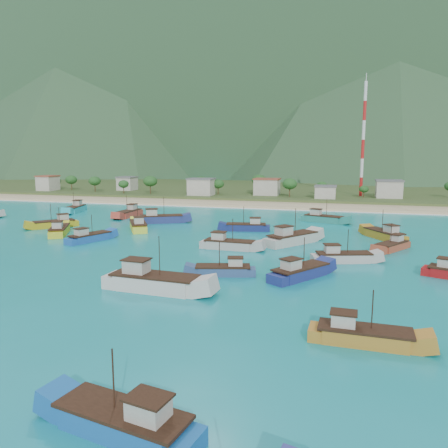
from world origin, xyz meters
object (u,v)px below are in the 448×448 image
(boat_2, at_px, (138,226))
(boat_8, at_px, (292,239))
(boat_0, at_px, (75,209))
(boat_1, at_px, (300,273))
(boat_20, at_px, (323,219))
(boat_23, at_px, (392,247))
(boat_18, at_px, (59,231))
(boat_19, at_px, (224,271))
(boat_3, at_px, (384,235))
(boat_7, at_px, (247,228))
(boat_21, at_px, (55,224))
(boat_14, at_px, (153,283))
(boat_28, at_px, (362,337))
(boat_17, at_px, (343,258))
(boat_27, at_px, (129,214))
(boat_13, at_px, (161,219))
(boat_12, at_px, (89,238))
(boat_5, at_px, (125,424))
(boat_15, at_px, (228,245))

(boat_2, xyz_separation_m, boat_8, (37.44, -6.87, 0.15))
(boat_0, distance_m, boat_2, 41.46)
(boat_1, relative_size, boat_20, 0.91)
(boat_23, bearing_deg, boat_8, 30.90)
(boat_18, height_order, boat_19, boat_18)
(boat_8, xyz_separation_m, boat_19, (-7.05, -25.74, -0.39))
(boat_19, bearing_deg, boat_3, -49.32)
(boat_7, height_order, boat_20, boat_20)
(boat_18, height_order, boat_21, boat_18)
(boat_14, xyz_separation_m, boat_20, (18.89, 66.26, -0.21))
(boat_7, relative_size, boat_28, 1.09)
(boat_14, relative_size, boat_21, 1.34)
(boat_0, relative_size, boat_17, 1.14)
(boat_18, height_order, boat_27, boat_27)
(boat_23, bearing_deg, boat_2, 24.95)
(boat_13, distance_m, boat_18, 26.53)
(boat_7, height_order, boat_28, boat_7)
(boat_0, distance_m, boat_23, 95.54)
(boat_2, relative_size, boat_3, 1.03)
(boat_1, xyz_separation_m, boat_2, (-41.52, 31.28, 0.07))
(boat_0, distance_m, boat_19, 85.61)
(boat_2, distance_m, boat_8, 38.06)
(boat_14, height_order, boat_23, boat_14)
(boat_18, bearing_deg, boat_12, -52.85)
(boat_8, bearing_deg, boat_12, -133.11)
(boat_8, bearing_deg, boat_23, 33.59)
(boat_23, bearing_deg, boat_0, 13.09)
(boat_1, xyz_separation_m, boat_20, (0.61, 55.22, 0.06))
(boat_7, bearing_deg, boat_17, -149.28)
(boat_13, bearing_deg, boat_18, -61.35)
(boat_17, bearing_deg, boat_18, -116.00)
(boat_2, height_order, boat_5, boat_2)
(boat_1, distance_m, boat_27, 74.23)
(boat_14, bearing_deg, boat_17, 136.86)
(boat_0, distance_m, boat_3, 91.98)
(boat_13, bearing_deg, boat_27, -146.84)
(boat_13, xyz_separation_m, boat_18, (-15.22, -21.72, -0.14))
(boat_21, bearing_deg, boat_20, -116.17)
(boat_1, relative_size, boat_23, 1.13)
(boat_7, xyz_separation_m, boat_18, (-39.87, -16.14, 0.06))
(boat_5, xyz_separation_m, boat_21, (-55.85, 68.58, 0.03))
(boat_0, relative_size, boat_5, 1.12)
(boat_20, bearing_deg, boat_15, -2.22)
(boat_27, bearing_deg, boat_18, 87.65)
(boat_8, distance_m, boat_15, 13.64)
(boat_7, bearing_deg, boat_20, -53.10)
(boat_12, bearing_deg, boat_0, 148.22)
(boat_0, height_order, boat_19, boat_0)
(boat_1, height_order, boat_3, boat_3)
(boat_5, bearing_deg, boat_3, -5.63)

